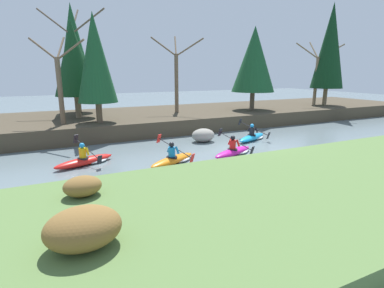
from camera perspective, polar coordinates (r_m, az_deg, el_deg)
The scene contains 19 objects.
ground_plane at distance 16.22m, azimuth 10.36°, elevation -0.83°, with size 90.00×90.00×0.00m, color slate.
riverbank_near at distance 11.83m, azimuth 28.68°, elevation -6.30°, with size 44.00×7.25×0.58m.
riverbank_far at distance 23.60m, azimuth -2.04°, elevation 5.12°, with size 44.00×8.78×1.00m.
conifer_tree_left at distance 21.25m, azimuth -21.62°, elevation 14.81°, with size 2.64×2.64×6.12m.
conifer_tree_mid_left at distance 24.02m, azimuth -21.60°, elevation 16.46°, with size 2.51×2.51×7.68m.
conifer_tree_centre at distance 18.78m, azimuth -17.96°, elevation 15.26°, with size 2.31×2.31×6.29m.
conifer_tree_mid_right at distance 24.45m, azimuth 11.74°, elevation 15.47°, with size 3.33×3.33×6.36m.
conifer_tree_right at distance 29.99m, azimuth 24.82°, elevation 16.53°, with size 2.76×2.76×8.75m.
bare_tree_upstream at distance 18.88m, azimuth -23.88°, elevation 10.59°, with size 2.80×2.76×5.00m.
bare_tree_mid_upstream at distance 23.24m, azimuth -21.58°, elevation 14.02°, with size 4.10×4.05×7.48m.
bare_tree_mid_downstream at distance 22.66m, azimuth -2.99°, elevation 12.78°, with size 3.13×3.09×5.64m.
bare_tree_downstream at distance 29.55m, azimuth 22.58°, elevation 11.99°, with size 3.14×3.10×5.65m.
shrub_clump_nearest at distance 6.48m, azimuth -20.00°, elevation -14.79°, with size 1.50×1.25×0.81m.
shrub_clump_second at distance 8.99m, azimuth -20.13°, elevation -7.55°, with size 1.04×0.87×0.57m.
kayaker_lead at distance 18.25m, azimuth 11.53°, elevation 1.37°, with size 2.69×1.94×1.20m.
kayaker_middle at distance 14.81m, azimuth 8.08°, elevation -1.33°, with size 2.73×1.99×1.20m.
kayaker_trailing at distance 13.36m, azimuth -3.40°, elevation -2.86°, with size 2.67×1.94×1.20m.
kayaker_far_back at distance 13.97m, azimuth -19.40°, elevation -2.90°, with size 2.72×1.98×1.20m.
boulder_midstream at distance 17.40m, azimuth 2.14°, elevation 1.68°, with size 1.37×1.07×0.78m.
Camera 1 is at (-9.28, -12.69, 3.98)m, focal length 28.00 mm.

